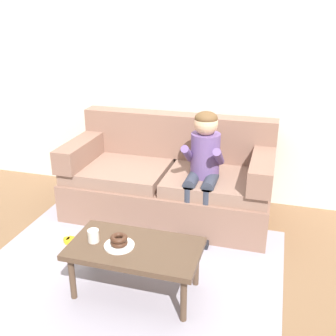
{
  "coord_description": "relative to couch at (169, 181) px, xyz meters",
  "views": [
    {
      "loc": [
        1.0,
        -2.56,
        1.92
      ],
      "look_at": [
        0.14,
        0.45,
        0.65
      ],
      "focal_mm": 42.42,
      "sensor_mm": 36.0,
      "label": 1
    }
  ],
  "objects": [
    {
      "name": "ground",
      "position": [
        -0.04,
        -0.85,
        -0.34
      ],
      "size": [
        10.0,
        10.0,
        0.0
      ],
      "primitive_type": "plane",
      "color": "brown"
    },
    {
      "name": "coffee_table",
      "position": [
        0.1,
        -1.23,
        0.0
      ],
      "size": [
        0.92,
        0.5,
        0.39
      ],
      "color": "#4C3828",
      "rests_on": "ground"
    },
    {
      "name": "person_child",
      "position": [
        0.37,
        -0.21,
        0.33
      ],
      "size": [
        0.34,
        0.58,
        1.1
      ],
      "color": "#664C84",
      "rests_on": "ground"
    },
    {
      "name": "donut_second",
      "position": [
        -0.0,
        -1.26,
        0.11
      ],
      "size": [
        0.17,
        0.17,
        0.04
      ],
      "primitive_type": "torus",
      "rotation": [
        0.0,
        0.0,
        2.51
      ],
      "color": "#422619",
      "rests_on": "donut"
    },
    {
      "name": "couch",
      "position": [
        0.0,
        0.0,
        0.0
      ],
      "size": [
        1.95,
        0.9,
        0.94
      ],
      "color": "#846051",
      "rests_on": "ground"
    },
    {
      "name": "area_rug",
      "position": [
        -0.04,
        -1.1,
        -0.34
      ],
      "size": [
        2.32,
        2.0,
        0.01
      ],
      "primitive_type": "cube",
      "color": "#9993A3",
      "rests_on": "ground"
    },
    {
      "name": "donut",
      "position": [
        -0.0,
        -1.26,
        0.08
      ],
      "size": [
        0.15,
        0.15,
        0.04
      ],
      "primitive_type": "torus",
      "rotation": [
        0.0,
        0.0,
        2.9
      ],
      "color": "#422619",
      "rests_on": "plate"
    },
    {
      "name": "plate",
      "position": [
        -0.0,
        -1.26,
        0.05
      ],
      "size": [
        0.21,
        0.21,
        0.01
      ],
      "primitive_type": "cylinder",
      "color": "white",
      "rests_on": "coffee_table"
    },
    {
      "name": "wall_back",
      "position": [
        -0.04,
        0.55,
        1.06
      ],
      "size": [
        8.0,
        0.1,
        2.8
      ],
      "primitive_type": "cube",
      "color": "silver",
      "rests_on": "ground"
    },
    {
      "name": "mug",
      "position": [
        -0.2,
        -1.25,
        0.09
      ],
      "size": [
        0.08,
        0.08,
        0.09
      ],
      "primitive_type": "cylinder",
      "color": "silver",
      "rests_on": "coffee_table"
    },
    {
      "name": "toy_controller",
      "position": [
        -0.63,
        -0.79,
        -0.32
      ],
      "size": [
        0.23,
        0.09,
        0.05
      ],
      "rotation": [
        0.0,
        0.0,
        -0.23
      ],
      "color": "gold",
      "rests_on": "ground"
    }
  ]
}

